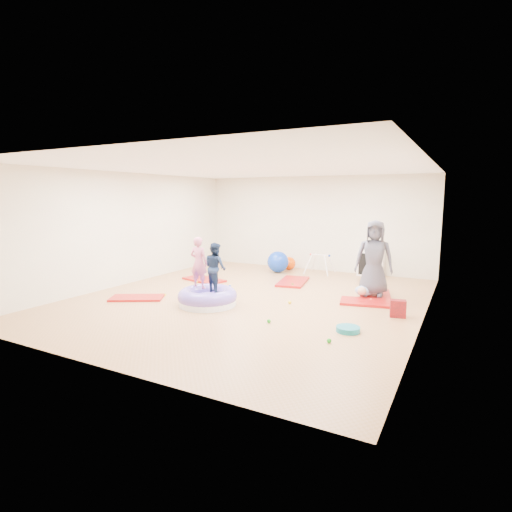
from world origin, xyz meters
The scene contains 19 objects.
room centered at (0.00, 0.00, 1.40)m, with size 7.01×8.01×2.81m.
gym_mat_front_left centered at (-2.16, -1.17, 0.02)m, with size 1.11×0.55×0.05m, color #A50C0D.
gym_mat_mid_left centered at (-1.98, 1.09, 0.02)m, with size 1.17×0.58×0.05m, color #A50C0D.
gym_mat_center_back centered at (0.20, 1.95, 0.03)m, with size 1.29×0.65×0.05m, color #A50C0D.
gym_mat_right centered at (2.44, 0.82, 0.03)m, with size 1.26×0.63×0.05m, color #A50C0D.
gym_mat_rear_right centered at (2.39, 1.39, 0.03)m, with size 1.31×0.65×0.05m, color #A50C0D.
inflatable_cushion centered at (-0.51, -0.85, 0.15)m, with size 1.21×1.21×0.38m.
child_pink centered at (-0.80, -0.74, 0.89)m, with size 0.39×0.26×1.08m, color #C76080.
child_navy centered at (-0.30, -0.86, 0.85)m, with size 0.49×0.38×1.00m, color #142343.
adult_caregiver centered at (2.35, 1.35, 0.88)m, with size 0.81×0.52×1.65m, color #3F3E4B.
infant centered at (2.19, 1.18, 0.17)m, with size 0.39×0.39×0.23m.
ball_pit_balls centered at (0.26, 0.12, 0.04)m, with size 4.43×3.37×0.07m.
exercise_ball_blue centered at (-0.74, 3.06, 0.31)m, with size 0.62×0.62×0.62m, color #0D33AB.
exercise_ball_orange centered at (-0.62, 3.60, 0.20)m, with size 0.39×0.39×0.39m, color #E04200.
infant_play_gym centered at (0.44, 3.36, 0.38)m, with size 0.75×0.71×0.57m.
cube_shelf centered at (1.78, 3.79, 0.35)m, with size 0.70×0.34×0.70m.
balance_disc centered at (2.47, -1.13, 0.04)m, with size 0.39×0.39×0.09m, color #117187.
backpack centered at (3.06, 0.11, 0.16)m, with size 0.28×0.17×0.32m, color #B5070E.
yellow_toy centered at (-1.88, -0.69, 0.01)m, with size 0.19×0.19×0.03m, color yellow.
Camera 1 is at (4.09, -7.40, 2.20)m, focal length 28.00 mm.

